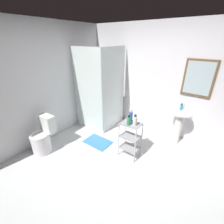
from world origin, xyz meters
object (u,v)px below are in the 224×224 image
storage_cart (130,137)px  lotion_bottle_white (135,121)px  hand_soap_bottle (181,107)px  shampoo_bottle_blue (131,116)px  body_wash_bottle_green (129,121)px  pedestal_sink (180,120)px  toilet (43,138)px  bath_mat (98,142)px  rinse_cup (135,120)px  shower_stall (101,109)px

storage_cart → lotion_bottle_white: 0.40m
hand_soap_bottle → shampoo_bottle_blue: 1.13m
hand_soap_bottle → body_wash_bottle_green: bearing=-120.5°
storage_cart → pedestal_sink: bearing=56.8°
toilet → shampoo_bottle_blue: bearing=33.6°
shampoo_bottle_blue → body_wash_bottle_green: shampoo_bottle_blue is taller
toilet → bath_mat: 1.16m
shampoo_bottle_blue → rinse_cup: 0.10m
pedestal_sink → rinse_cup: rinse_cup is taller
rinse_cup → body_wash_bottle_green: bearing=-107.7°
pedestal_sink → storage_cart: pedestal_sink is taller
hand_soap_bottle → shampoo_bottle_blue: bearing=-125.7°
storage_cart → shampoo_bottle_blue: shampoo_bottle_blue is taller
toilet → shampoo_bottle_blue: size_ratio=3.05×
pedestal_sink → bath_mat: size_ratio=1.35×
storage_cart → body_wash_bottle_green: bearing=-95.6°
pedestal_sink → body_wash_bottle_green: size_ratio=4.15×
hand_soap_bottle → bath_mat: hand_soap_bottle is taller
storage_cart → shampoo_bottle_blue: 0.42m
hand_soap_bottle → bath_mat: 1.95m
shower_stall → body_wash_bottle_green: 1.49m
body_wash_bottle_green → rinse_cup: bearing=72.3°
lotion_bottle_white → body_wash_bottle_green: size_ratio=1.08×
pedestal_sink → bath_mat: 1.86m
hand_soap_bottle → body_wash_bottle_green: size_ratio=0.74×
shower_stall → body_wash_bottle_green: (1.26, -0.72, 0.36)m
pedestal_sink → shampoo_bottle_blue: (-0.68, -0.91, 0.27)m
pedestal_sink → lotion_bottle_white: bearing=-119.3°
hand_soap_bottle → bath_mat: bearing=-143.6°
shampoo_bottle_blue → lotion_bottle_white: bearing=-30.7°
shower_stall → toilet: size_ratio=2.63×
shower_stall → body_wash_bottle_green: size_ratio=10.25×
body_wash_bottle_green → bath_mat: body_wash_bottle_green is taller
lotion_bottle_white → rinse_cup: 0.11m
shower_stall → storage_cart: shower_stall is taller
lotion_bottle_white → body_wash_bottle_green: lotion_bottle_white is taller
pedestal_sink → hand_soap_bottle: 0.29m
toilet → body_wash_bottle_green: body_wash_bottle_green is taller
toilet → shampoo_bottle_blue: (1.47, 0.98, 0.53)m
toilet → storage_cart: bearing=31.1°
pedestal_sink → storage_cart: 1.17m
pedestal_sink → rinse_cup: bearing=-123.6°
toilet → shampoo_bottle_blue: shampoo_bottle_blue is taller
shampoo_bottle_blue → bath_mat: bearing=-170.9°
shower_stall → bath_mat: size_ratio=3.33×
toilet → lotion_bottle_white: lotion_bottle_white is taller
body_wash_bottle_green → pedestal_sink: bearing=58.5°
toilet → bath_mat: toilet is taller
rinse_cup → bath_mat: rinse_cup is taller
toilet → hand_soap_bottle: 2.91m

